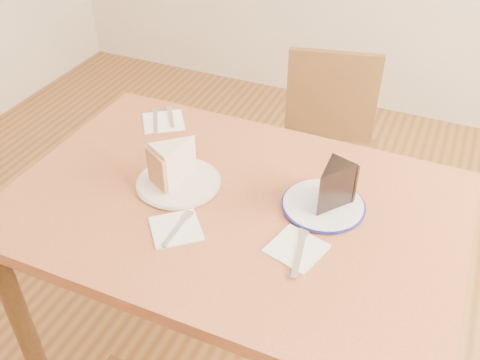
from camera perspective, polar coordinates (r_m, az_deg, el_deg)
name	(u,v)px	position (r m, az deg, el deg)	size (l,w,h in m)	color
table	(233,229)	(1.49, -0.73, -5.24)	(1.20, 0.80, 0.75)	#602F1A
chair_far	(325,154)	(2.12, 9.03, 2.70)	(0.49, 0.49, 0.84)	#372110
plate_cream	(179,183)	(1.49, -6.55, -0.27)	(0.22, 0.22, 0.01)	silver
plate_navy	(323,205)	(1.42, 8.86, -2.66)	(0.21, 0.21, 0.01)	white
carrot_cake	(177,162)	(1.47, -6.69, 1.90)	(0.09, 0.12, 0.10)	beige
chocolate_cake	(330,189)	(1.38, 9.61, -1.00)	(0.08, 0.11, 0.11)	black
napkin_cream	(176,229)	(1.35, -6.85, -5.17)	(0.12, 0.12, 0.00)	white
napkin_navy	(296,248)	(1.30, 6.03, -7.26)	(0.12, 0.12, 0.00)	white
napkin_spare	(163,122)	(1.77, -8.16, 6.19)	(0.13, 0.13, 0.00)	white
fork_cream	(177,229)	(1.35, -6.73, -5.21)	(0.01, 0.14, 0.00)	silver
knife_navy	(299,252)	(1.29, 6.35, -7.66)	(0.02, 0.17, 0.00)	silver
fork_spare	(171,117)	(1.78, -7.38, 6.68)	(0.01, 0.14, 0.00)	silver
knife_spare	(156,121)	(1.77, -9.00, 6.25)	(0.01, 0.16, 0.00)	silver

